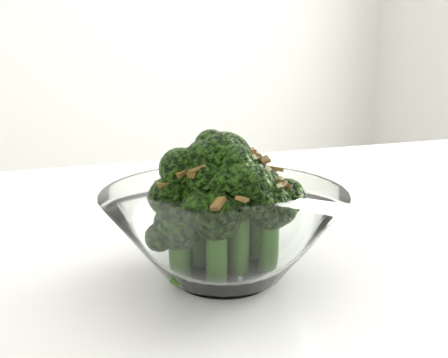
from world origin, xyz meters
TOP-DOWN VIEW (x-y plane):
  - table at (-0.14, -0.01)m, footprint 1.33×1.02m
  - broccoli_dish at (-0.38, -0.05)m, footprint 0.20×0.20m

SIDE VIEW (x-z plane):
  - table at x=-0.14m, z-range 0.31..1.06m
  - broccoli_dish at x=-0.38m, z-range 0.74..0.86m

